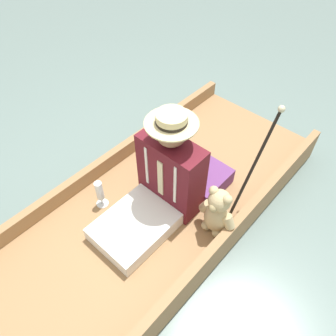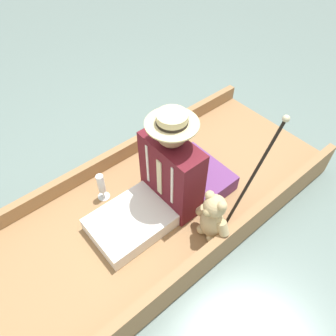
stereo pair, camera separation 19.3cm
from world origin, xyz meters
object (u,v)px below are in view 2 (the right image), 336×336
teddy_bear (212,218)px  walking_cane (256,170)px  seated_person (160,182)px  wine_glass (101,185)px

teddy_bear → walking_cane: (-0.04, -0.29, 0.28)m
seated_person → teddy_bear: size_ratio=1.97×
teddy_bear → wine_glass: size_ratio=1.73×
walking_cane → seated_person: bearing=43.2°
teddy_bear → seated_person: bearing=16.3°
seated_person → walking_cane: walking_cane is taller
seated_person → walking_cane: 0.62m
wine_glass → walking_cane: walking_cane is taller
seated_person → teddy_bear: 0.41m
wine_glass → walking_cane: (-0.77, -0.67, 0.33)m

